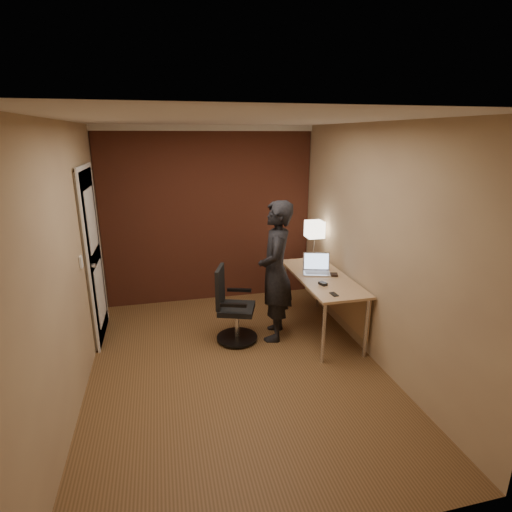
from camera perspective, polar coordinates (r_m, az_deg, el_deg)
The scene contains 9 objects.
room at distance 5.32m, azimuth -9.10°, elevation 5.86°, with size 4.00×4.00×4.00m.
desk at distance 4.98m, azimuth 10.14°, elevation -4.16°, with size 0.60×1.50×0.73m.
desk_lamp at distance 5.43m, azimuth 8.37°, elevation 3.73°, with size 0.22×0.22×0.54m.
laptop at distance 5.02m, azimuth 8.63°, elevation -1.60°, with size 0.39×0.34×0.23m.
mouse at distance 4.62m, azimuth 9.54°, elevation -3.91°, with size 0.06×0.10×0.03m, color black.
phone at distance 4.38m, azimuth 11.08°, elevation -5.38°, with size 0.06×0.12×0.01m, color black.
wallet at distance 4.95m, azimuth 11.06°, elevation -2.63°, with size 0.09×0.11×0.02m, color black.
office_chair at distance 4.75m, azimuth -3.47°, elevation -7.66°, with size 0.52×0.57×0.90m.
person at distance 4.68m, azimuth 2.81°, elevation -2.23°, with size 0.61×0.40×1.67m, color black.
Camera 1 is at (-0.67, -3.67, 2.38)m, focal length 28.00 mm.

